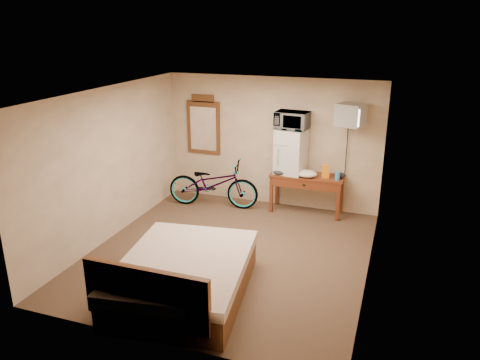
# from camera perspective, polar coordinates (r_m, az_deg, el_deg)

# --- Properties ---
(room) EXTENTS (4.60, 4.64, 2.50)m
(room) POSITION_cam_1_polar(r_m,az_deg,el_deg) (6.98, -1.30, 0.27)
(room) COLOR #442E22
(room) RESTS_ON ground
(desk) EXTENTS (1.36, 0.55, 0.75)m
(desk) POSITION_cam_1_polar(r_m,az_deg,el_deg) (8.80, 8.11, -0.19)
(desk) COLOR brown
(desk) RESTS_ON floor
(mini_fridge) EXTENTS (0.58, 0.56, 0.84)m
(mini_fridge) POSITION_cam_1_polar(r_m,az_deg,el_deg) (8.77, 6.23, 3.50)
(mini_fridge) COLOR silver
(mini_fridge) RESTS_ON desk
(microwave) EXTENTS (0.62, 0.45, 0.33)m
(microwave) POSITION_cam_1_polar(r_m,az_deg,el_deg) (8.63, 6.37, 7.24)
(microwave) COLOR silver
(microwave) RESTS_ON mini_fridge
(snack_bag) EXTENTS (0.14, 0.11, 0.25)m
(snack_bag) POSITION_cam_1_polar(r_m,az_deg,el_deg) (8.64, 10.40, 1.03)
(snack_bag) COLOR orange
(snack_bag) RESTS_ON desk
(blue_cup) EXTENTS (0.09, 0.09, 0.16)m
(blue_cup) POSITION_cam_1_polar(r_m,az_deg,el_deg) (8.60, 11.80, 0.52)
(blue_cup) COLOR #428EE1
(blue_cup) RESTS_ON desk
(cloth_cream) EXTENTS (0.40, 0.31, 0.12)m
(cloth_cream) POSITION_cam_1_polar(r_m,az_deg,el_deg) (8.67, 8.07, 0.78)
(cloth_cream) COLOR white
(cloth_cream) RESTS_ON desk
(cloth_dark_a) EXTENTS (0.26, 0.19, 0.10)m
(cloth_dark_a) POSITION_cam_1_polar(r_m,az_deg,el_deg) (8.75, 4.85, 0.97)
(cloth_dark_a) COLOR black
(cloth_dark_a) RESTS_ON desk
(cloth_dark_b) EXTENTS (0.21, 0.17, 0.10)m
(cloth_dark_b) POSITION_cam_1_polar(r_m,az_deg,el_deg) (8.74, 12.10, 0.60)
(cloth_dark_b) COLOR black
(cloth_dark_b) RESTS_ON desk
(crt_television) EXTENTS (0.55, 0.63, 0.39)m
(crt_television) POSITION_cam_1_polar(r_m,az_deg,el_deg) (8.39, 13.35, 7.72)
(crt_television) COLOR black
(crt_television) RESTS_ON room
(wall_mirror) EXTENTS (0.70, 0.04, 1.19)m
(wall_mirror) POSITION_cam_1_polar(r_m,az_deg,el_deg) (9.47, -4.47, 6.65)
(wall_mirror) COLOR brown
(wall_mirror) RESTS_ON room
(bicycle) EXTENTS (1.85, 0.85, 0.94)m
(bicycle) POSITION_cam_1_polar(r_m,az_deg,el_deg) (9.11, -3.29, -0.45)
(bicycle) COLOR black
(bicycle) RESTS_ON floor
(bed) EXTENTS (1.87, 2.31, 0.90)m
(bed) POSITION_cam_1_polar(r_m,az_deg,el_deg) (6.29, -7.07, -11.69)
(bed) COLOR brown
(bed) RESTS_ON floor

